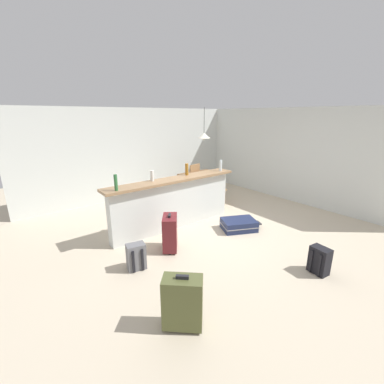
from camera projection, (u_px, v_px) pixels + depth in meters
ground_plane at (210, 229)px, 5.47m from camera, size 13.00×13.00×0.05m
wall_back at (139, 153)px, 7.39m from camera, size 6.60×0.10×2.50m
wall_right at (285, 154)px, 7.14m from camera, size 0.10×6.00×2.50m
partition_half_wall at (174, 205)px, 5.35m from camera, size 2.80×0.20×1.02m
bar_countertop at (174, 180)px, 5.20m from camera, size 2.96×0.40×0.05m
bottle_green at (116, 183)px, 4.33m from camera, size 0.06×0.06×0.28m
bottle_white at (152, 176)px, 4.97m from camera, size 0.07×0.07×0.21m
bottle_amber at (187, 169)px, 5.46m from camera, size 0.07×0.07×0.25m
bottle_clear at (221, 165)px, 5.86m from camera, size 0.06×0.06×0.25m
dining_table at (201, 177)px, 7.15m from camera, size 1.10×0.80×0.74m
dining_chair_near_partition at (214, 186)px, 6.74m from camera, size 0.43×0.43×0.93m
dining_chair_far_side at (192, 178)px, 7.63m from camera, size 0.46×0.46×0.93m
pendant_lamp at (204, 135)px, 6.89m from camera, size 0.34×0.34×0.84m
suitcase_flat_navy at (239, 225)px, 5.36m from camera, size 0.89×0.75×0.22m
suitcase_upright_maroon at (170, 232)px, 4.50m from camera, size 0.46×0.50×0.67m
backpack_black at (320, 261)px, 3.87m from camera, size 0.28×0.30×0.42m
backpack_grey at (136, 257)px, 3.97m from camera, size 0.31×0.29×0.42m
suitcase_upright_olive at (183, 302)px, 2.83m from camera, size 0.49×0.48×0.67m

